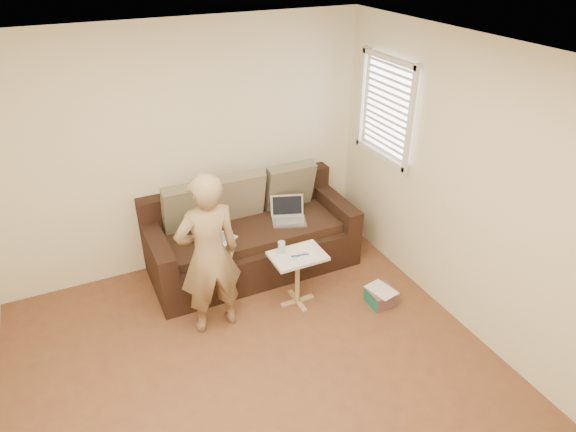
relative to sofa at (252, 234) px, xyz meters
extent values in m
plane|color=brown|center=(-0.55, -1.77, -0.42)|extent=(4.50, 4.50, 0.00)
plane|color=white|center=(-0.55, -1.77, 2.18)|extent=(4.50, 4.50, 0.00)
plane|color=#EFE7BA|center=(-0.55, 0.48, 0.87)|extent=(4.00, 0.00, 4.00)
plane|color=#EFE7BA|center=(1.45, -1.77, 0.87)|extent=(0.00, 4.50, 4.50)
imported|color=olive|center=(-0.69, -0.73, 0.37)|extent=(0.59, 0.41, 1.59)
camera|label=1|loc=(-1.64, -4.35, 2.87)|focal=31.51mm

